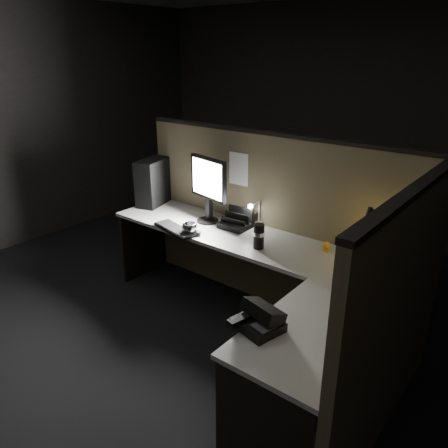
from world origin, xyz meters
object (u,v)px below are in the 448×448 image
Objects in this scene: keyboard at (175,229)px; desk_phone at (259,319)px; lava_lamp at (366,243)px; monitor at (208,184)px; pc_tower at (154,182)px.

desk_phone is at bearing -15.48° from keyboard.
desk_phone is (-0.16, -1.04, -0.13)m from lava_lamp.
monitor is at bearing 153.92° from desk_phone.
lava_lamp is at bearing -17.61° from pc_tower.
pc_tower is 1.58× the size of desk_phone.
lava_lamp reaches higher than keyboard.
pc_tower is 2.14m from lava_lamp.
pc_tower reaches higher than keyboard.
desk_phone is at bearing -98.90° from lava_lamp.
pc_tower is 2.26m from desk_phone.
keyboard is 1.01× the size of lava_lamp.
monitor is 1.28× the size of keyboard.
monitor reaches higher than keyboard.
keyboard is (-0.08, -0.34, -0.33)m from monitor.
monitor reaches higher than lava_lamp.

